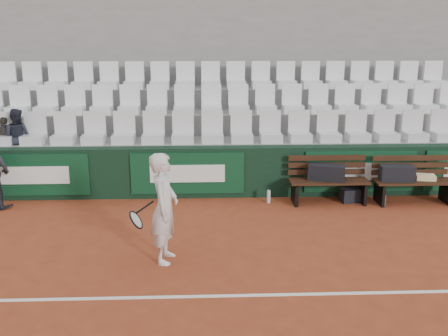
% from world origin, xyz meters
% --- Properties ---
extents(ground, '(80.00, 80.00, 0.00)m').
position_xyz_m(ground, '(0.00, 0.00, 0.00)').
color(ground, '#993F22').
rests_on(ground, ground).
extents(court_baseline, '(18.00, 0.06, 0.01)m').
position_xyz_m(court_baseline, '(0.00, 0.00, 0.00)').
color(court_baseline, white).
rests_on(court_baseline, ground).
extents(back_barrier, '(18.00, 0.34, 1.00)m').
position_xyz_m(back_barrier, '(0.07, 3.99, 0.50)').
color(back_barrier, black).
rests_on(back_barrier, ground).
extents(grandstand_tier_front, '(18.00, 0.95, 1.00)m').
position_xyz_m(grandstand_tier_front, '(0.00, 4.62, 0.50)').
color(grandstand_tier_front, gray).
rests_on(grandstand_tier_front, ground).
extents(grandstand_tier_mid, '(18.00, 0.95, 1.45)m').
position_xyz_m(grandstand_tier_mid, '(0.00, 5.58, 0.72)').
color(grandstand_tier_mid, gray).
rests_on(grandstand_tier_mid, ground).
extents(grandstand_tier_back, '(18.00, 0.95, 1.90)m').
position_xyz_m(grandstand_tier_back, '(0.00, 6.53, 0.95)').
color(grandstand_tier_back, gray).
rests_on(grandstand_tier_back, ground).
extents(grandstand_rear_wall, '(18.00, 0.30, 4.40)m').
position_xyz_m(grandstand_rear_wall, '(0.00, 7.15, 2.20)').
color(grandstand_rear_wall, gray).
rests_on(grandstand_rear_wall, ground).
extents(seat_row_front, '(11.90, 0.44, 0.63)m').
position_xyz_m(seat_row_front, '(0.00, 4.45, 1.31)').
color(seat_row_front, silver).
rests_on(seat_row_front, grandstand_tier_front).
extents(seat_row_mid, '(11.90, 0.44, 0.63)m').
position_xyz_m(seat_row_mid, '(0.00, 5.40, 1.77)').
color(seat_row_mid, white).
rests_on(seat_row_mid, grandstand_tier_mid).
extents(seat_row_back, '(11.90, 0.44, 0.63)m').
position_xyz_m(seat_row_back, '(0.00, 6.35, 2.21)').
color(seat_row_back, white).
rests_on(seat_row_back, grandstand_tier_back).
extents(bench_left, '(1.50, 0.56, 0.45)m').
position_xyz_m(bench_left, '(2.50, 3.48, 0.23)').
color(bench_left, '#361D10').
rests_on(bench_left, ground).
extents(bench_right, '(1.50, 0.56, 0.45)m').
position_xyz_m(bench_right, '(4.12, 3.40, 0.23)').
color(bench_right, '#381E10').
rests_on(bench_right, ground).
extents(sports_bag_left, '(0.74, 0.48, 0.29)m').
position_xyz_m(sports_bag_left, '(2.45, 3.51, 0.60)').
color(sports_bag_left, black).
rests_on(sports_bag_left, bench_left).
extents(sports_bag_right, '(0.65, 0.34, 0.29)m').
position_xyz_m(sports_bag_right, '(3.77, 3.41, 0.59)').
color(sports_bag_right, black).
rests_on(sports_bag_right, bench_right).
extents(towel, '(0.39, 0.32, 0.10)m').
position_xyz_m(towel, '(4.34, 3.45, 0.50)').
color(towel, beige).
rests_on(towel, bench_right).
extents(sports_bag_ground, '(0.47, 0.33, 0.26)m').
position_xyz_m(sports_bag_ground, '(2.97, 3.53, 0.13)').
color(sports_bag_ground, black).
rests_on(sports_bag_ground, ground).
extents(water_bottle_near, '(0.07, 0.07, 0.25)m').
position_xyz_m(water_bottle_near, '(1.36, 3.51, 0.13)').
color(water_bottle_near, silver).
rests_on(water_bottle_near, ground).
extents(water_bottle_far, '(0.06, 0.06, 0.22)m').
position_xyz_m(water_bottle_far, '(3.50, 3.22, 0.11)').
color(water_bottle_far, silver).
rests_on(water_bottle_far, ground).
extents(tennis_player, '(0.72, 0.62, 1.58)m').
position_xyz_m(tennis_player, '(-0.44, 1.06, 0.79)').
color(tennis_player, silver).
rests_on(tennis_player, ground).
extents(spectator_b, '(0.62, 0.35, 0.99)m').
position_xyz_m(spectator_b, '(-3.87, 4.50, 1.50)').
color(spectator_b, '#322C28').
rests_on(spectator_b, grandstand_tier_front).
extents(spectator_c, '(0.62, 0.52, 1.16)m').
position_xyz_m(spectator_c, '(-3.64, 4.50, 1.58)').
color(spectator_c, '#1D212C').
rests_on(spectator_c, grandstand_tier_front).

